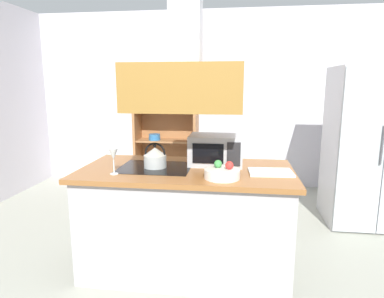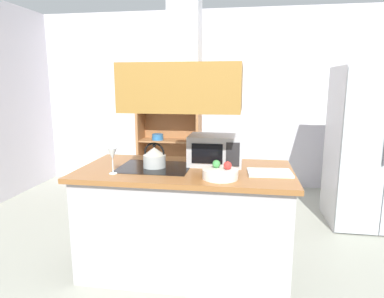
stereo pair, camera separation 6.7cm
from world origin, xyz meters
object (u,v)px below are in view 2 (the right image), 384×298
kettle (154,157)px  dish_cabinet (170,135)px  microwave (216,150)px  cutting_board (270,173)px  refrigerator (374,148)px  wine_glass_on_counter (112,155)px  fruit_bowl (220,173)px

kettle → dish_cabinet: bearing=99.9°
dish_cabinet → microwave: bearing=-67.5°
cutting_board → microwave: (-0.45, 0.25, 0.12)m
dish_cabinet → kettle: (0.42, -2.42, 0.19)m
refrigerator → kettle: bearing=-149.6°
kettle → refrigerator: bearing=30.4°
refrigerator → cutting_board: 1.81m
wine_glass_on_counter → microwave: bearing=29.9°
cutting_board → wine_glass_on_counter: bearing=-170.9°
microwave → fruit_bowl: size_ratio=1.71×
refrigerator → wine_glass_on_counter: 2.89m
refrigerator → microwave: (-1.68, -1.09, 0.14)m
dish_cabinet → cutting_board: (1.37, -2.47, 0.10)m
wine_glass_on_counter → fruit_bowl: wine_glass_on_counter is taller
kettle → fruit_bowl: 0.63m
refrigerator → fruit_bowl: size_ratio=6.67×
wine_glass_on_counter → fruit_bowl: size_ratio=0.77×
microwave → fruit_bowl: 0.45m
dish_cabinet → kettle: 2.46m
kettle → fruit_bowl: kettle is taller
refrigerator → kettle: 2.53m
microwave → cutting_board: bearing=-28.8°
microwave → fruit_bowl: bearing=-80.1°
cutting_board → microwave: microwave is taller
refrigerator → cutting_board: bearing=-132.7°
cutting_board → wine_glass_on_counter: (-1.22, -0.19, 0.14)m
dish_cabinet → wine_glass_on_counter: dish_cabinet is taller
refrigerator → microwave: bearing=-147.2°
refrigerator → fruit_bowl: refrigerator is taller
dish_cabinet → refrigerator: bearing=-23.6°
microwave → fruit_bowl: (0.08, -0.44, -0.09)m
kettle → wine_glass_on_counter: 0.37m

